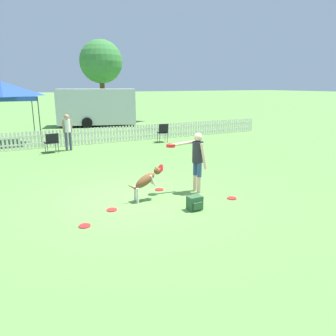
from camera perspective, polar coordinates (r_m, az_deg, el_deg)
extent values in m
plane|color=#5B8C42|center=(8.28, -5.58, -5.28)|extent=(240.00, 240.00, 0.00)
cylinder|color=beige|center=(8.62, 5.42, -2.92)|extent=(0.11, 0.11, 0.44)
cylinder|color=#334C7A|center=(8.51, 5.48, -0.34)|extent=(0.12, 0.12, 0.36)
cylinder|color=beige|center=(8.78, 4.72, -2.58)|extent=(0.11, 0.11, 0.44)
cylinder|color=#334C7A|center=(8.67, 4.77, -0.04)|extent=(0.12, 0.12, 0.36)
cylinder|color=#26262D|center=(8.49, 5.19, 2.80)|extent=(0.28, 0.28, 0.55)
sphere|color=beige|center=(8.42, 5.25, 5.37)|extent=(0.22, 0.22, 0.22)
cylinder|color=beige|center=(8.37, 6.22, 2.02)|extent=(0.21, 0.17, 0.67)
cylinder|color=beige|center=(8.45, 2.58, 4.28)|extent=(0.68, 0.15, 0.14)
cylinder|color=red|center=(8.33, 0.47, 3.75)|extent=(0.23, 0.23, 0.02)
cylinder|color=red|center=(8.33, 0.47, 3.93)|extent=(0.23, 0.23, 0.02)
cylinder|color=red|center=(8.33, 0.47, 4.11)|extent=(0.23, 0.23, 0.02)
ellipsoid|color=brown|center=(7.95, -4.01, -2.16)|extent=(0.59, 0.25, 0.48)
ellipsoid|color=silver|center=(7.96, -4.00, -2.47)|extent=(0.31, 0.14, 0.23)
sphere|color=brown|center=(8.03, -1.87, -0.52)|extent=(0.18, 0.18, 0.18)
cone|color=brown|center=(8.05, -1.39, -0.15)|extent=(0.15, 0.10, 0.15)
cylinder|color=red|center=(8.05, -1.39, -0.15)|extent=(0.14, 0.24, 0.21)
cone|color=brown|center=(8.04, -2.21, 0.02)|extent=(0.05, 0.05, 0.08)
cone|color=brown|center=(7.95, -1.89, -0.14)|extent=(0.05, 0.05, 0.08)
cylinder|color=silver|center=(8.04, -5.78, -4.47)|extent=(0.06, 0.06, 0.38)
cylinder|color=silver|center=(7.88, -5.31, -4.84)|extent=(0.06, 0.06, 0.38)
cylinder|color=silver|center=(8.08, -3.14, -1.91)|extent=(0.18, 0.05, 0.29)
cylinder|color=silver|center=(7.94, -2.67, -2.19)|extent=(0.18, 0.05, 0.29)
cone|color=brown|center=(7.85, -6.47, -3.24)|extent=(0.27, 0.06, 0.19)
cylinder|color=red|center=(6.89, -14.31, -9.73)|extent=(0.23, 0.23, 0.02)
cylinder|color=red|center=(8.88, -1.53, -3.76)|extent=(0.23, 0.23, 0.02)
cylinder|color=red|center=(7.59, -9.74, -7.18)|extent=(0.23, 0.23, 0.02)
cylinder|color=red|center=(8.37, 11.06, -5.18)|extent=(0.23, 0.23, 0.02)
cube|color=#2D5633|center=(7.50, 4.66, -6.07)|extent=(0.33, 0.23, 0.32)
cube|color=#2D5633|center=(7.40, 5.21, -6.63)|extent=(0.23, 0.04, 0.16)
cube|color=silver|center=(15.79, -16.71, 4.52)|extent=(21.76, 0.04, 0.06)
cube|color=silver|center=(15.74, -16.80, 5.71)|extent=(21.76, 0.04, 0.06)
cube|color=silver|center=(15.50, -26.81, 4.00)|extent=(0.09, 0.02, 0.80)
cube|color=silver|center=(15.50, -26.23, 4.07)|extent=(0.09, 0.02, 0.80)
cube|color=silver|center=(15.51, -25.65, 4.13)|extent=(0.09, 0.02, 0.80)
cube|color=silver|center=(15.51, -25.07, 4.20)|extent=(0.09, 0.02, 0.80)
cube|color=silver|center=(15.52, -24.49, 4.26)|extent=(0.09, 0.02, 0.80)
cube|color=silver|center=(15.53, -23.91, 4.33)|extent=(0.09, 0.02, 0.80)
cube|color=silver|center=(15.54, -23.33, 4.39)|extent=(0.09, 0.02, 0.80)
cube|color=silver|center=(15.55, -22.75, 4.46)|extent=(0.09, 0.02, 0.80)
cube|color=silver|center=(15.56, -22.18, 4.52)|extent=(0.09, 0.02, 0.80)
cube|color=silver|center=(15.58, -21.60, 4.58)|extent=(0.09, 0.02, 0.80)
cube|color=silver|center=(15.59, -21.02, 4.64)|extent=(0.09, 0.02, 0.80)
cube|color=silver|center=(15.61, -20.45, 4.70)|extent=(0.09, 0.02, 0.80)
cube|color=silver|center=(15.63, -19.88, 4.76)|extent=(0.09, 0.02, 0.80)
cube|color=silver|center=(15.65, -19.31, 4.82)|extent=(0.09, 0.02, 0.80)
cube|color=silver|center=(15.67, -18.74, 4.88)|extent=(0.09, 0.02, 0.80)
cube|color=silver|center=(15.70, -18.17, 4.94)|extent=(0.09, 0.02, 0.80)
cube|color=silver|center=(15.72, -17.60, 5.00)|extent=(0.09, 0.02, 0.80)
cube|color=silver|center=(15.75, -17.04, 5.06)|extent=(0.09, 0.02, 0.80)
cube|color=silver|center=(15.78, -16.47, 5.11)|extent=(0.09, 0.02, 0.80)
cube|color=silver|center=(15.81, -15.91, 5.17)|extent=(0.09, 0.02, 0.80)
cube|color=silver|center=(15.84, -15.36, 5.22)|extent=(0.09, 0.02, 0.80)
cube|color=silver|center=(15.87, -14.80, 5.28)|extent=(0.09, 0.02, 0.80)
cube|color=silver|center=(15.91, -14.24, 5.33)|extent=(0.09, 0.02, 0.80)
cube|color=silver|center=(15.94, -13.69, 5.39)|extent=(0.09, 0.02, 0.80)
cube|color=silver|center=(15.98, -13.14, 5.44)|extent=(0.09, 0.02, 0.80)
cube|color=silver|center=(16.02, -12.60, 5.49)|extent=(0.09, 0.02, 0.80)
cube|color=silver|center=(16.06, -12.05, 5.54)|extent=(0.09, 0.02, 0.80)
cube|color=silver|center=(16.10, -11.51, 5.59)|extent=(0.09, 0.02, 0.80)
cube|color=silver|center=(16.15, -10.97, 5.64)|extent=(0.09, 0.02, 0.80)
cube|color=silver|center=(16.19, -10.44, 5.69)|extent=(0.09, 0.02, 0.80)
cube|color=silver|center=(16.24, -9.90, 5.74)|extent=(0.09, 0.02, 0.80)
cube|color=silver|center=(16.29, -9.37, 5.78)|extent=(0.09, 0.02, 0.80)
cube|color=silver|center=(16.34, -8.85, 5.83)|extent=(0.09, 0.02, 0.80)
cube|color=silver|center=(16.39, -8.32, 5.87)|extent=(0.09, 0.02, 0.80)
cube|color=silver|center=(16.44, -7.80, 5.92)|extent=(0.09, 0.02, 0.80)
cube|color=silver|center=(16.49, -7.28, 5.96)|extent=(0.09, 0.02, 0.80)
cube|color=silver|center=(16.55, -6.77, 6.01)|extent=(0.09, 0.02, 0.80)
cube|color=silver|center=(16.60, -6.26, 6.05)|extent=(0.09, 0.02, 0.80)
cube|color=silver|center=(16.66, -5.75, 6.09)|extent=(0.09, 0.02, 0.80)
cube|color=silver|center=(16.72, -5.25, 6.13)|extent=(0.09, 0.02, 0.80)
cube|color=silver|center=(16.78, -4.75, 6.17)|extent=(0.09, 0.02, 0.80)
cube|color=silver|center=(16.84, -4.25, 6.21)|extent=(0.09, 0.02, 0.80)
cube|color=silver|center=(16.90, -3.76, 6.25)|extent=(0.09, 0.02, 0.80)
cube|color=silver|center=(16.96, -3.27, 6.29)|extent=(0.09, 0.02, 0.80)
cube|color=silver|center=(17.03, -2.78, 6.32)|extent=(0.09, 0.02, 0.80)
cube|color=silver|center=(17.09, -2.30, 6.36)|extent=(0.09, 0.02, 0.80)
cube|color=silver|center=(17.16, -1.82, 6.40)|extent=(0.09, 0.02, 0.80)
cube|color=silver|center=(17.23, -1.34, 6.43)|extent=(0.09, 0.02, 0.80)
cube|color=silver|center=(17.30, -0.87, 6.46)|extent=(0.09, 0.02, 0.80)
cube|color=silver|center=(17.37, -0.40, 6.50)|extent=(0.09, 0.02, 0.80)
cube|color=silver|center=(17.44, 0.06, 6.53)|extent=(0.09, 0.02, 0.80)
cube|color=silver|center=(17.51, 0.52, 6.56)|extent=(0.09, 0.02, 0.80)
cube|color=silver|center=(17.59, 0.98, 6.59)|extent=(0.09, 0.02, 0.80)
cube|color=silver|center=(17.66, 1.43, 6.63)|extent=(0.09, 0.02, 0.80)
cube|color=silver|center=(17.74, 1.88, 6.66)|extent=(0.09, 0.02, 0.80)
cube|color=silver|center=(17.82, 2.32, 6.69)|extent=(0.09, 0.02, 0.80)
cube|color=silver|center=(17.89, 2.76, 6.71)|extent=(0.09, 0.02, 0.80)
cube|color=silver|center=(17.97, 3.20, 6.74)|extent=(0.09, 0.02, 0.80)
cube|color=silver|center=(18.05, 3.64, 6.77)|extent=(0.09, 0.02, 0.80)
cube|color=silver|center=(18.13, 4.06, 6.80)|extent=(0.09, 0.02, 0.80)
cube|color=silver|center=(18.22, 4.49, 6.82)|extent=(0.09, 0.02, 0.80)
cube|color=silver|center=(18.30, 4.91, 6.85)|extent=(0.09, 0.02, 0.80)
cube|color=silver|center=(18.38, 5.33, 6.87)|extent=(0.09, 0.02, 0.80)
cube|color=silver|center=(18.47, 5.75, 6.90)|extent=(0.09, 0.02, 0.80)
cube|color=silver|center=(18.56, 6.16, 6.92)|extent=(0.09, 0.02, 0.80)
cube|color=silver|center=(18.64, 6.56, 6.95)|extent=(0.09, 0.02, 0.80)
cube|color=silver|center=(18.73, 6.97, 6.97)|extent=(0.09, 0.02, 0.80)
cube|color=silver|center=(18.82, 7.37, 6.99)|extent=(0.09, 0.02, 0.80)
cube|color=silver|center=(18.91, 7.76, 7.01)|extent=(0.09, 0.02, 0.80)
cube|color=silver|center=(19.00, 8.15, 7.03)|extent=(0.09, 0.02, 0.80)
cube|color=silver|center=(19.09, 8.54, 7.05)|extent=(0.09, 0.02, 0.80)
cube|color=silver|center=(19.19, 8.93, 7.07)|extent=(0.09, 0.02, 0.80)
cube|color=silver|center=(19.28, 9.31, 7.09)|extent=(0.09, 0.02, 0.80)
cube|color=silver|center=(19.37, 9.69, 7.11)|extent=(0.09, 0.02, 0.80)
cube|color=silver|center=(19.47, 10.06, 7.13)|extent=(0.09, 0.02, 0.80)
cube|color=silver|center=(19.56, 10.43, 7.15)|extent=(0.09, 0.02, 0.80)
cube|color=silver|center=(19.66, 10.80, 7.17)|extent=(0.09, 0.02, 0.80)
cube|color=silver|center=(19.76, 11.16, 7.18)|extent=(0.09, 0.02, 0.80)
cube|color=silver|center=(19.86, 11.52, 7.20)|extent=(0.09, 0.02, 0.80)
cube|color=silver|center=(19.95, 11.87, 7.22)|extent=(0.09, 0.02, 0.80)
cube|color=silver|center=(20.05, 12.23, 7.23)|extent=(0.09, 0.02, 0.80)
cube|color=silver|center=(20.15, 12.57, 7.25)|extent=(0.09, 0.02, 0.80)
cube|color=silver|center=(20.26, 12.92, 7.26)|extent=(0.09, 0.02, 0.80)
cube|color=silver|center=(20.36, 13.26, 7.28)|extent=(0.09, 0.02, 0.80)
cube|color=silver|center=(20.46, 13.60, 7.29)|extent=(0.09, 0.02, 0.80)
cube|color=silver|center=(20.56, 13.94, 7.31)|extent=(0.09, 0.02, 0.80)
cube|color=silver|center=(20.67, 14.27, 7.32)|extent=(0.09, 0.02, 0.80)
cylinder|color=#333338|center=(14.83, -18.99, 3.63)|extent=(0.02, 0.02, 0.42)
cylinder|color=#333338|center=(14.74, -20.62, 3.43)|extent=(0.02, 0.02, 0.42)
cylinder|color=#333338|center=(14.42, -18.56, 3.37)|extent=(0.02, 0.02, 0.42)
cylinder|color=#333338|center=(14.32, -20.24, 3.16)|extent=(0.02, 0.02, 0.42)
cube|color=black|center=(14.54, -19.67, 4.22)|extent=(0.56, 0.56, 0.03)
cube|color=black|center=(14.29, -19.52, 4.88)|extent=(0.52, 0.13, 0.40)
cylinder|color=#333338|center=(16.49, -0.53, 5.51)|extent=(0.02, 0.02, 0.47)
cylinder|color=#333338|center=(16.38, -1.88, 5.44)|extent=(0.02, 0.02, 0.47)
cylinder|color=#333338|center=(16.12, -0.11, 5.30)|extent=(0.02, 0.02, 0.47)
cylinder|color=#333338|center=(16.00, -1.48, 5.23)|extent=(0.02, 0.02, 0.47)
cube|color=black|center=(16.21, -1.00, 6.20)|extent=(0.54, 0.54, 0.03)
cube|color=black|center=(15.98, -0.78, 6.89)|extent=(0.48, 0.17, 0.45)
cylinder|color=#333338|center=(16.04, -21.44, 7.49)|extent=(0.04, 0.04, 2.26)
cylinder|color=#333338|center=(18.76, -22.42, 8.26)|extent=(0.04, 0.04, 2.26)
cube|color=#23479E|center=(17.25, -26.88, 10.80)|extent=(2.74, 2.74, 0.20)
pyramid|color=#23479E|center=(17.24, -27.04, 12.22)|extent=(2.74, 2.74, 0.66)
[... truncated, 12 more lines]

